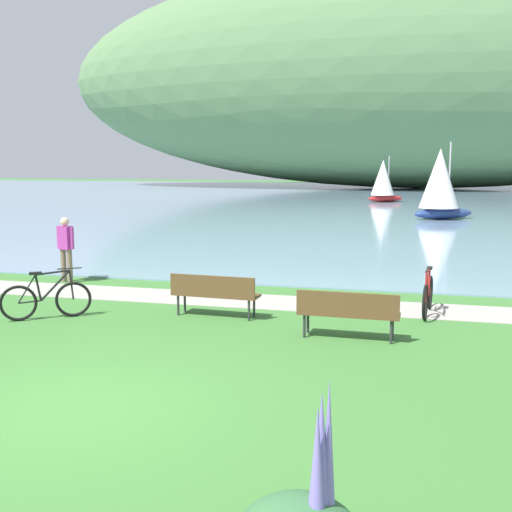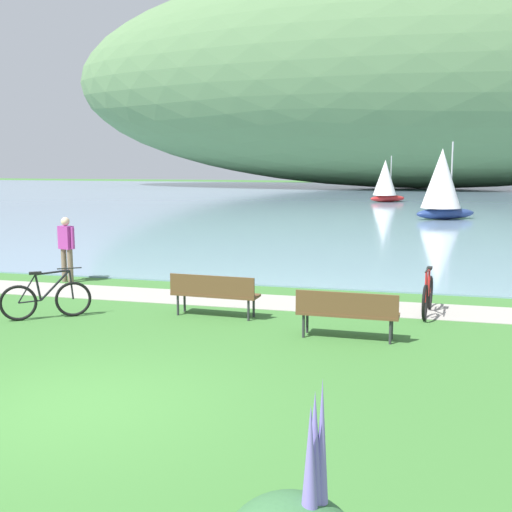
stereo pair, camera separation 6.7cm
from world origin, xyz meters
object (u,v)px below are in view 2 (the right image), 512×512
object	(u,v)px
park_bench_near_camera	(214,292)
bicycle_beside_path	(428,295)
bicycle_leaning_near_bench	(46,299)
sailboat_mid_bay	(385,180)
sailboat_nearest_to_shore	(442,183)
person_at_shoreline	(66,245)
park_bench_further_along	(347,311)

from	to	relation	value
park_bench_near_camera	bicycle_beside_path	bearing A→B (deg)	17.49
bicycle_leaning_near_bench	sailboat_mid_bay	xyz separation A→B (m)	(4.43, 39.41, 1.32)
bicycle_leaning_near_bench	sailboat_nearest_to_shore	size ratio (longest dim) A/B	0.36
person_at_shoreline	sailboat_mid_bay	bearing A→B (deg)	80.29
person_at_shoreline	sailboat_mid_bay	world-z (taller)	sailboat_mid_bay
park_bench_further_along	person_at_shoreline	xyz separation A→B (m)	(-7.72, 3.60, 0.46)
park_bench_further_along	sailboat_mid_bay	xyz separation A→B (m)	(-1.59, 39.41, 1.19)
park_bench_further_along	sailboat_nearest_to_shore	bearing A→B (deg)	84.86
bicycle_beside_path	sailboat_mid_bay	size ratio (longest dim) A/B	0.50
bicycle_leaning_near_bench	sailboat_nearest_to_shore	bearing A→B (deg)	71.59
park_bench_near_camera	sailboat_mid_bay	bearing A→B (deg)	88.20
park_bench_near_camera	bicycle_beside_path	size ratio (longest dim) A/B	1.03
person_at_shoreline	sailboat_mid_bay	xyz separation A→B (m)	(6.13, 35.81, 0.74)
bicycle_beside_path	sailboat_nearest_to_shore	distance (m)	22.55
park_bench_further_along	bicycle_beside_path	world-z (taller)	bicycle_beside_path
sailboat_nearest_to_shore	sailboat_mid_bay	xyz separation A→B (m)	(-3.82, 14.63, -0.28)
person_at_shoreline	sailboat_nearest_to_shore	distance (m)	23.42
park_bench_near_camera	person_at_shoreline	xyz separation A→B (m)	(-4.92, 2.63, 0.46)
bicycle_beside_path	sailboat_nearest_to_shore	size ratio (longest dim) A/B	0.42
bicycle_leaning_near_bench	bicycle_beside_path	xyz separation A→B (m)	(7.41, 2.30, 0.00)
bicycle_leaning_near_bench	sailboat_mid_bay	world-z (taller)	sailboat_mid_bay
bicycle_beside_path	sailboat_mid_bay	xyz separation A→B (m)	(-2.99, 37.11, 1.32)
park_bench_further_along	bicycle_leaning_near_bench	bearing A→B (deg)	-179.99
bicycle_beside_path	sailboat_mid_bay	world-z (taller)	sailboat_mid_bay
sailboat_mid_bay	bicycle_beside_path	bearing A→B (deg)	-85.40
park_bench_further_along	sailboat_mid_bay	world-z (taller)	sailboat_mid_bay
sailboat_mid_bay	person_at_shoreline	bearing A→B (deg)	-99.71
park_bench_near_camera	person_at_shoreline	distance (m)	5.60
bicycle_leaning_near_bench	sailboat_nearest_to_shore	world-z (taller)	sailboat_nearest_to_shore
person_at_shoreline	sailboat_nearest_to_shore	size ratio (longest dim) A/B	0.41
sailboat_nearest_to_shore	sailboat_mid_bay	bearing A→B (deg)	104.63
park_bench_near_camera	bicycle_leaning_near_bench	world-z (taller)	bicycle_leaning_near_bench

